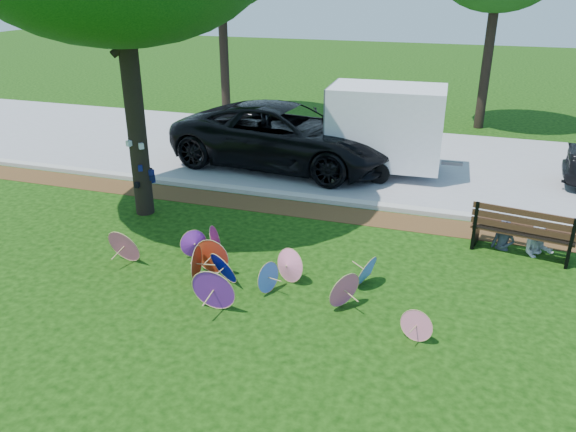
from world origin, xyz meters
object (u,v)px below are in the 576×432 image
black_van (285,136)px  person_right (542,225)px  park_bench (523,229)px  parasol_pile (238,267)px  person_left (506,220)px  cargo_trailer (386,126)px

black_van → person_right: (7.01, -4.08, -0.28)m
park_bench → black_van: bearing=158.4°
park_bench → person_right: bearing=18.4°
parasol_pile → person_left: size_ratio=4.95×
parasol_pile → cargo_trailer: bearing=78.4°
parasol_pile → park_bench: size_ratio=3.20×
cargo_trailer → person_left: (3.29, -4.36, -0.76)m
park_bench → person_left: 0.38m
cargo_trailer → person_right: bearing=-50.0°
person_right → park_bench: bearing=-178.3°
park_bench → person_right: 0.37m
cargo_trailer → person_left: bearing=-55.4°
person_left → person_right: 0.70m
parasol_pile → person_left: person_left is taller
parasol_pile → park_bench: (5.18, 3.09, 0.19)m
person_left → park_bench: bearing=11.6°
person_left → person_right: person_left is taller
park_bench → person_right: (0.35, 0.05, 0.12)m
parasol_pile → park_bench: 6.03m
black_van → parasol_pile: bearing=-163.4°
person_left → person_right: (0.70, -0.00, -0.01)m
black_van → cargo_trailer: cargo_trailer is taller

